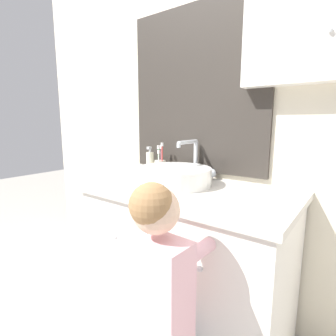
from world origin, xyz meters
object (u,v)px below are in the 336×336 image
(toothbrush_holder, at_px, (160,166))
(soap_dispenser, at_px, (150,162))
(sink_basin, at_px, (174,175))
(child_figure, at_px, (158,299))

(toothbrush_holder, xyz_separation_m, soap_dispenser, (-0.09, 0.00, 0.02))
(sink_basin, bearing_deg, soap_dispenser, 150.52)
(toothbrush_holder, distance_m, soap_dispenser, 0.09)
(soap_dispenser, bearing_deg, child_figure, -47.97)
(child_figure, bearing_deg, toothbrush_holder, 127.79)
(sink_basin, xyz_separation_m, toothbrush_holder, (-0.24, 0.18, 0.00))
(sink_basin, height_order, toothbrush_holder, sink_basin)
(sink_basin, xyz_separation_m, child_figure, (0.28, -0.49, -0.32))
(toothbrush_holder, bearing_deg, sink_basin, -37.18)
(child_figure, bearing_deg, soap_dispenser, 132.03)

